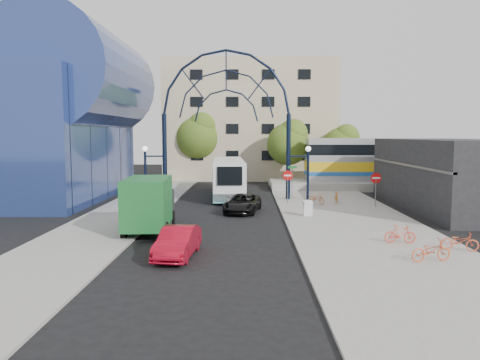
{
  "coord_description": "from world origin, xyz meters",
  "views": [
    {
      "loc": [
        1.72,
        -23.74,
        5.34
      ],
      "look_at": [
        1.23,
        6.0,
        2.45
      ],
      "focal_mm": 35.0,
      "sensor_mm": 36.0,
      "label": 1
    }
  ],
  "objects_px": {
    "bike_near_b": "(336,197)",
    "bike_far_a": "(431,251)",
    "tree_north_a": "(289,142)",
    "bike_far_c": "(460,241)",
    "tree_north_c": "(342,144)",
    "city_bus": "(228,177)",
    "gateway_arch": "(226,94)",
    "do_not_enter_sign": "(376,181)",
    "bike_near_a": "(317,198)",
    "train_car": "(435,160)",
    "green_truck": "(150,204)",
    "black_suv": "(242,203)",
    "tree_north_b": "(199,135)",
    "sandwich_board": "(308,207)",
    "red_sedan": "(178,242)",
    "stop_sign": "(288,178)",
    "bike_far_b": "(400,234)",
    "street_name_sign": "(292,176)"
  },
  "relations": [
    {
      "from": "red_sedan",
      "to": "sandwich_board",
      "type": "bearing_deg",
      "value": 59.47
    },
    {
      "from": "black_suv",
      "to": "stop_sign",
      "type": "bearing_deg",
      "value": 58.72
    },
    {
      "from": "tree_north_b",
      "to": "red_sedan",
      "type": "distance_m",
      "value": 34.07
    },
    {
      "from": "tree_north_c",
      "to": "city_bus",
      "type": "bearing_deg",
      "value": -137.06
    },
    {
      "from": "bike_far_a",
      "to": "tree_north_b",
      "type": "bearing_deg",
      "value": 8.87
    },
    {
      "from": "tree_north_a",
      "to": "bike_far_c",
      "type": "relative_size",
      "value": 4.36
    },
    {
      "from": "black_suv",
      "to": "tree_north_b",
      "type": "bearing_deg",
      "value": 113.62
    },
    {
      "from": "bike_near_b",
      "to": "city_bus",
      "type": "bearing_deg",
      "value": 153.72
    },
    {
      "from": "tree_north_b",
      "to": "city_bus",
      "type": "distance_m",
      "value": 14.27
    },
    {
      "from": "tree_north_b",
      "to": "bike_near_a",
      "type": "distance_m",
      "value": 21.95
    },
    {
      "from": "street_name_sign",
      "to": "bike_far_a",
      "type": "xyz_separation_m",
      "value": [
        4.09,
        -17.32,
        -1.55
      ]
    },
    {
      "from": "city_bus",
      "to": "bike_far_a",
      "type": "xyz_separation_m",
      "value": [
        9.24,
        -21.42,
        -1.08
      ]
    },
    {
      "from": "sandwich_board",
      "to": "bike_near_b",
      "type": "height_order",
      "value": "sandwich_board"
    },
    {
      "from": "gateway_arch",
      "to": "city_bus",
      "type": "relative_size",
      "value": 1.17
    },
    {
      "from": "tree_north_a",
      "to": "train_car",
      "type": "bearing_deg",
      "value": -15.8
    },
    {
      "from": "gateway_arch",
      "to": "stop_sign",
      "type": "height_order",
      "value": "gateway_arch"
    },
    {
      "from": "bike_far_b",
      "to": "bike_near_a",
      "type": "bearing_deg",
      "value": 14.94
    },
    {
      "from": "stop_sign",
      "to": "black_suv",
      "type": "bearing_deg",
      "value": -131.4
    },
    {
      "from": "tree_north_b",
      "to": "bike_near_b",
      "type": "xyz_separation_m",
      "value": [
        12.39,
        -18.18,
        -4.67
      ]
    },
    {
      "from": "city_bus",
      "to": "black_suv",
      "type": "bearing_deg",
      "value": -84.64
    },
    {
      "from": "tree_north_c",
      "to": "green_truck",
      "type": "distance_m",
      "value": 30.75
    },
    {
      "from": "bike_near_b",
      "to": "gateway_arch",
      "type": "bearing_deg",
      "value": 169.21
    },
    {
      "from": "sandwich_board",
      "to": "green_truck",
      "type": "distance_m",
      "value": 10.25
    },
    {
      "from": "tree_north_b",
      "to": "city_bus",
      "type": "relative_size",
      "value": 0.68
    },
    {
      "from": "green_truck",
      "to": "bike_far_a",
      "type": "xyz_separation_m",
      "value": [
        12.97,
        -6.41,
        -0.94
      ]
    },
    {
      "from": "black_suv",
      "to": "bike_far_c",
      "type": "bearing_deg",
      "value": -37.72
    },
    {
      "from": "bike_near_a",
      "to": "train_car",
      "type": "bearing_deg",
      "value": 4.95
    },
    {
      "from": "bike_far_a",
      "to": "bike_far_c",
      "type": "xyz_separation_m",
      "value": [
        2.01,
        1.86,
        -0.04
      ]
    },
    {
      "from": "red_sedan",
      "to": "do_not_enter_sign",
      "type": "bearing_deg",
      "value": 53.07
    },
    {
      "from": "do_not_enter_sign",
      "to": "bike_near_a",
      "type": "height_order",
      "value": "do_not_enter_sign"
    },
    {
      "from": "stop_sign",
      "to": "black_suv",
      "type": "height_order",
      "value": "stop_sign"
    },
    {
      "from": "bike_near_a",
      "to": "bike_far_c",
      "type": "xyz_separation_m",
      "value": [
        4.32,
        -14.3,
        -0.01
      ]
    },
    {
      "from": "tree_north_a",
      "to": "black_suv",
      "type": "height_order",
      "value": "tree_north_a"
    },
    {
      "from": "do_not_enter_sign",
      "to": "tree_north_a",
      "type": "xyz_separation_m",
      "value": [
        -4.88,
        15.93,
        2.63
      ]
    },
    {
      "from": "bike_far_b",
      "to": "gateway_arch",
      "type": "bearing_deg",
      "value": 36.09
    },
    {
      "from": "gateway_arch",
      "to": "do_not_enter_sign",
      "type": "height_order",
      "value": "gateway_arch"
    },
    {
      "from": "train_car",
      "to": "bike_near_a",
      "type": "relative_size",
      "value": 15.28
    },
    {
      "from": "red_sedan",
      "to": "tree_north_c",
      "type": "bearing_deg",
      "value": 71.97
    },
    {
      "from": "city_bus",
      "to": "bike_near_a",
      "type": "relative_size",
      "value": 7.11
    },
    {
      "from": "bike_near_a",
      "to": "gateway_arch",
      "type": "bearing_deg",
      "value": 125.71
    },
    {
      "from": "gateway_arch",
      "to": "bike_near_a",
      "type": "relative_size",
      "value": 8.3
    },
    {
      "from": "black_suv",
      "to": "bike_near_a",
      "type": "height_order",
      "value": "black_suv"
    },
    {
      "from": "tree_north_b",
      "to": "bike_far_a",
      "type": "xyz_separation_m",
      "value": [
        13.17,
        -34.65,
        -4.69
      ]
    },
    {
      "from": "train_car",
      "to": "green_truck",
      "type": "xyz_separation_m",
      "value": [
        -23.68,
        -20.31,
        -1.38
      ]
    },
    {
      "from": "red_sedan",
      "to": "bike_near_b",
      "type": "height_order",
      "value": "red_sedan"
    },
    {
      "from": "tree_north_a",
      "to": "bike_far_c",
      "type": "xyz_separation_m",
      "value": [
        5.18,
        -28.79,
        -4.06
      ]
    },
    {
      "from": "do_not_enter_sign",
      "to": "tree_north_b",
      "type": "relative_size",
      "value": 0.31
    },
    {
      "from": "bike_near_b",
      "to": "bike_far_a",
      "type": "height_order",
      "value": "bike_near_b"
    },
    {
      "from": "bike_near_b",
      "to": "bike_far_a",
      "type": "distance_m",
      "value": 16.49
    },
    {
      "from": "stop_sign",
      "to": "bike_far_b",
      "type": "relative_size",
      "value": 1.7
    }
  ]
}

